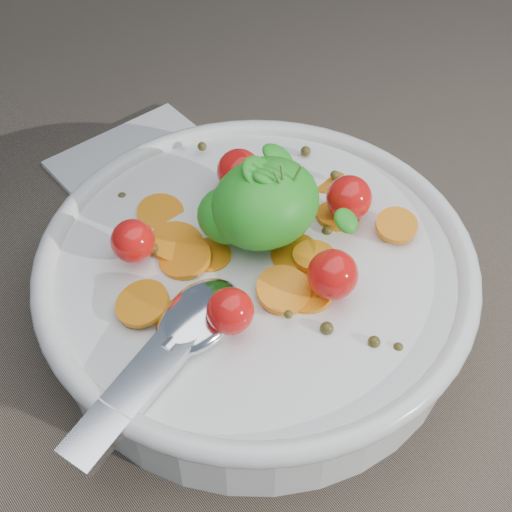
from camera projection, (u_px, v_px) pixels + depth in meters
ground at (223, 300)px, 0.55m from camera, size 6.00×6.00×0.00m
bowl at (256, 278)px, 0.52m from camera, size 0.34×0.31×0.13m
napkin at (143, 166)px, 0.65m from camera, size 0.15×0.13×0.01m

